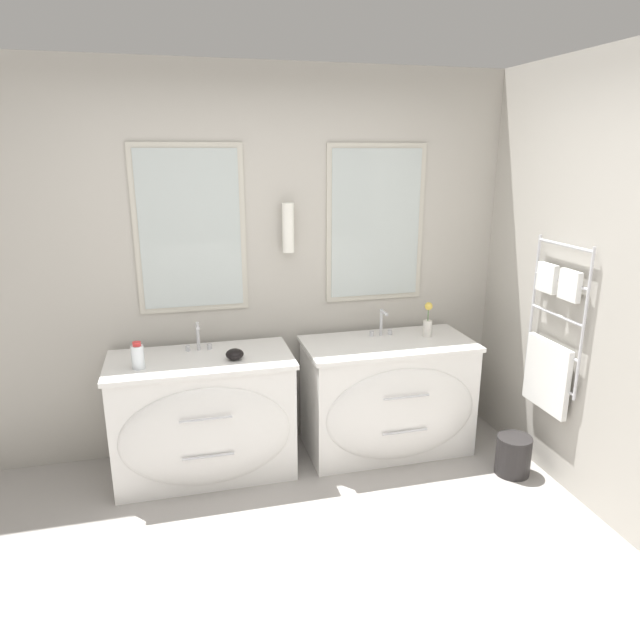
% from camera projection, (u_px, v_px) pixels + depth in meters
% --- Properties ---
extents(ground_plane, '(16.00, 16.00, 0.00)m').
position_uv_depth(ground_plane, '(320.00, 618.00, 2.61)').
color(ground_plane, '#9E9993').
extents(wall_back, '(5.13, 0.16, 2.60)m').
position_uv_depth(wall_back, '(257.00, 264.00, 3.89)').
color(wall_back, '#B2ADA3').
rests_on(wall_back, ground_plane).
extents(wall_right, '(0.13, 3.63, 2.60)m').
position_uv_depth(wall_right, '(577.00, 284.00, 3.41)').
color(wall_right, '#B2ADA3').
rests_on(wall_right, ground_plane).
extents(vanity_left, '(1.16, 0.65, 0.80)m').
position_uv_depth(vanity_left, '(204.00, 417.00, 3.68)').
color(vanity_left, white).
rests_on(vanity_left, ground_plane).
extents(vanity_right, '(1.16, 0.65, 0.80)m').
position_uv_depth(vanity_right, '(389.00, 397.00, 3.98)').
color(vanity_right, white).
rests_on(vanity_right, ground_plane).
extents(faucet_left, '(0.17, 0.12, 0.19)m').
position_uv_depth(faucet_left, '(198.00, 337.00, 3.71)').
color(faucet_left, silver).
rests_on(faucet_left, vanity_left).
extents(faucet_right, '(0.17, 0.12, 0.19)m').
position_uv_depth(faucet_right, '(382.00, 323.00, 4.01)').
color(faucet_right, silver).
rests_on(faucet_right, vanity_right).
extents(toiletry_bottle, '(0.08, 0.08, 0.17)m').
position_uv_depth(toiletry_bottle, '(138.00, 356.00, 3.40)').
color(toiletry_bottle, silver).
rests_on(toiletry_bottle, vanity_left).
extents(amenity_bowl, '(0.11, 0.11, 0.07)m').
position_uv_depth(amenity_bowl, '(235.00, 354.00, 3.56)').
color(amenity_bowl, black).
rests_on(amenity_bowl, vanity_left).
extents(flower_vase, '(0.06, 0.06, 0.25)m').
position_uv_depth(flower_vase, '(428.00, 322.00, 3.99)').
color(flower_vase, silver).
rests_on(flower_vase, vanity_right).
extents(waste_bin, '(0.23, 0.23, 0.26)m').
position_uv_depth(waste_bin, '(513.00, 454.00, 3.75)').
color(waste_bin, '#282626').
rests_on(waste_bin, ground_plane).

